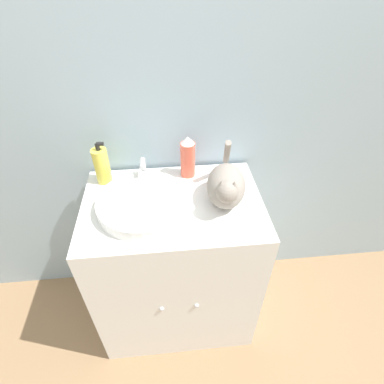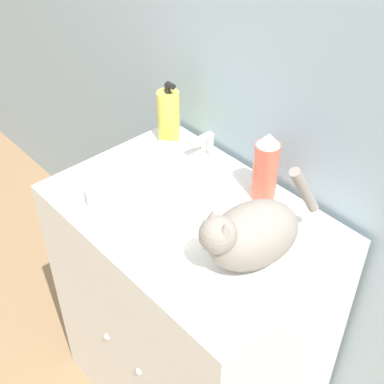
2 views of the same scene
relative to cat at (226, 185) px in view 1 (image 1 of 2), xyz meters
The scene contains 8 objects.
ground_plane 1.05m from the cat, 131.91° to the right, with size 8.00×8.00×0.00m, color #997551.
wall_back 0.48m from the cat, 125.07° to the left, with size 6.00×0.05×2.50m.
vanity_cabinet 0.59m from the cat, behind, with size 0.81×0.56×0.90m.
sink_basin 0.36m from the cat, behind, with size 0.40×0.40×0.05m.
faucet 0.41m from the cat, 151.20° to the left, with size 0.15×0.09×0.12m.
cat is the anchor object (origin of this frame).
soap_bottle 0.59m from the cat, 159.69° to the left, with size 0.07×0.07×0.21m.
spray_bottle 0.26m from the cat, 124.11° to the left, with size 0.07×0.07×0.21m.
Camera 1 is at (-0.01, -0.72, 1.79)m, focal length 28.00 mm.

